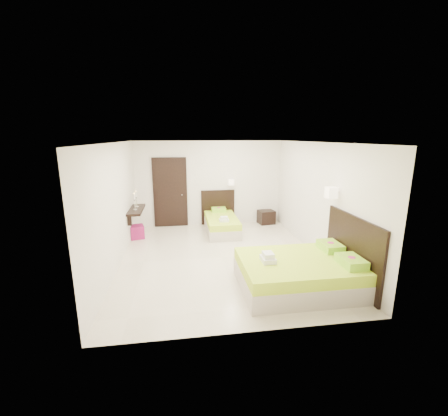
{
  "coord_description": "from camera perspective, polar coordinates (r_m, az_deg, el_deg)",
  "views": [
    {
      "loc": [
        -0.89,
        -6.4,
        2.72
      ],
      "look_at": [
        0.1,
        0.3,
        1.1
      ],
      "focal_mm": 24.0,
      "sensor_mm": 36.0,
      "label": 1
    }
  ],
  "objects": [
    {
      "name": "ottoman",
      "position": [
        8.55,
        -16.25,
        -4.38
      ],
      "size": [
        0.44,
        0.44,
        0.36
      ],
      "primitive_type": "cube",
      "rotation": [
        0.0,
        0.0,
        0.26
      ],
      "color": "#85114D",
      "rests_on": "ground"
    },
    {
      "name": "nightstand",
      "position": [
        9.67,
        8.03,
        -1.7
      ],
      "size": [
        0.54,
        0.49,
        0.43
      ],
      "primitive_type": "cube",
      "rotation": [
        0.0,
        0.0,
        0.15
      ],
      "color": "black",
      "rests_on": "ground"
    },
    {
      "name": "door",
      "position": [
        9.25,
        -10.2,
        2.85
      ],
      "size": [
        1.02,
        0.15,
        2.14
      ],
      "color": "black",
      "rests_on": "ground"
    },
    {
      "name": "floor",
      "position": [
        7.01,
        -0.46,
        -9.38
      ],
      "size": [
        5.5,
        5.5,
        0.0
      ],
      "primitive_type": "plane",
      "color": "beige",
      "rests_on": "ground"
    },
    {
      "name": "bed_single",
      "position": [
        8.78,
        -0.51,
        -2.78
      ],
      "size": [
        1.05,
        1.75,
        1.44
      ],
      "color": "beige",
      "rests_on": "ground"
    },
    {
      "name": "bed_double",
      "position": [
        5.79,
        14.71,
        -11.58
      ],
      "size": [
        2.11,
        1.8,
        1.74
      ],
      "color": "beige",
      "rests_on": "ground"
    },
    {
      "name": "console_shelf",
      "position": [
        8.31,
        -16.44,
        -0.35
      ],
      "size": [
        0.35,
        1.2,
        0.78
      ],
      "color": "black",
      "rests_on": "ground"
    }
  ]
}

